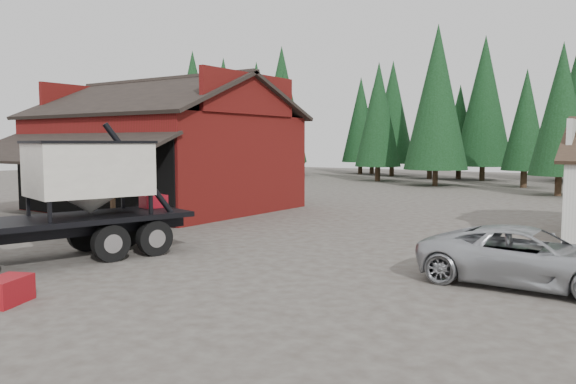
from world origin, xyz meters
The scene contains 9 objects.
ground centered at (0.00, 0.00, 0.00)m, with size 120.00×120.00×0.00m, color #423A33.
red_barn centered at (-11.00, 9.90, 2.69)m, with size 12.80×13.63×7.18m.
conifer_backdrop centered at (0.00, 42.00, 0.00)m, with size 76.00×16.00×16.00m, color black, non-canonical shape.
near_pine_a centered at (-22.00, 28.00, 6.39)m, with size 4.40×4.40×11.40m.
near_pine_b centered at (6.00, 30.00, 5.89)m, with size 3.96×3.96×10.40m.
near_pine_d centered at (-4.00, 34.00, 7.39)m, with size 5.28×5.28×13.40m.
feed_truck centered at (-3.48, -2.39, 1.99)m, with size 5.08×9.75×4.25m.
silver_car centered at (9.22, 3.00, 0.74)m, with size 2.47×5.35×1.49m, color #B4B7BC.
equip_box centered at (-0.18, -5.22, 0.30)m, with size 0.70×1.10×0.60m, color maroon.
Camera 1 is at (11.94, -11.93, 3.60)m, focal length 35.00 mm.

